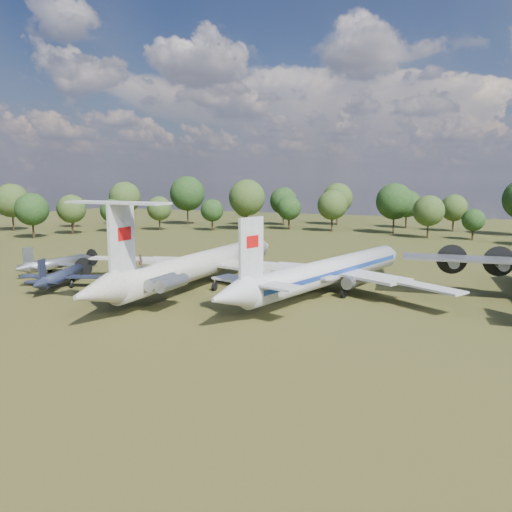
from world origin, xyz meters
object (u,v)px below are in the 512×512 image
at_px(il62_airliner, 203,269).
at_px(person_on_il62, 140,260).
at_px(small_prop_west, 62,279).
at_px(tu104_jet, 330,276).
at_px(small_prop_northwest, 58,266).

xyz_separation_m(il62_airliner, person_on_il62, (-0.24, -13.99, 3.29)).
height_order(il62_airliner, small_prop_west, il62_airliner).
bearing_deg(tu104_jet, small_prop_northwest, -160.18).
xyz_separation_m(tu104_jet, person_on_il62, (-17.98, -16.78, 3.42)).
bearing_deg(person_on_il62, small_prop_northwest, -16.86).
distance_m(il62_airliner, small_prop_west, 20.00).
height_order(il62_airliner, tu104_jet, il62_airliner).
distance_m(tu104_jet, person_on_il62, 24.83).
bearing_deg(small_prop_west, person_on_il62, -35.87).
relative_size(tu104_jet, person_on_il62, 30.05).
height_order(il62_airliner, small_prop_northwest, il62_airliner).
bearing_deg(person_on_il62, il62_airliner, -81.70).
distance_m(il62_airliner, person_on_il62, 14.38).
bearing_deg(person_on_il62, small_prop_west, -6.85).
distance_m(il62_airliner, small_prop_northwest, 26.80).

